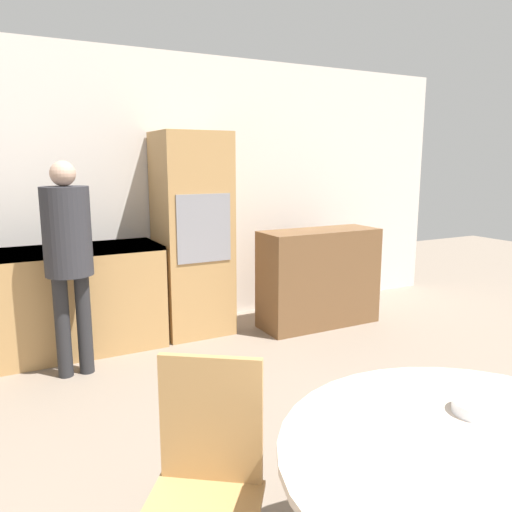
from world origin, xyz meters
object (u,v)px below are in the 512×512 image
chair_far_left (206,476)px  person_standing (68,246)px  oven_unit (192,235)px  sideboard (319,278)px  bowl_near (478,407)px  dining_table (487,511)px

chair_far_left → person_standing: (-0.12, 2.33, 0.48)m
oven_unit → chair_far_left: bearing=-110.0°
sideboard → person_standing: (-2.32, -0.13, 0.52)m
bowl_near → oven_unit: bearing=86.9°
oven_unit → dining_table: (-0.35, -3.45, -0.39)m
oven_unit → dining_table: 3.49m
oven_unit → sideboard: bearing=-18.6°
oven_unit → sideboard: 1.31m
oven_unit → chair_far_left: 3.06m
chair_far_left → bowl_near: 0.99m
sideboard → chair_far_left: 3.30m
dining_table → sideboard: bearing=63.7°
oven_unit → bowl_near: (-0.18, -3.26, -0.18)m
chair_far_left → oven_unit: bearing=105.7°
sideboard → bowl_near: sideboard is taller
oven_unit → chair_far_left: oven_unit is taller
bowl_near → chair_far_left: bearing=154.2°
dining_table → chair_far_left: size_ratio=1.42×
chair_far_left → dining_table: bearing=-5.9°
sideboard → person_standing: size_ratio=0.74×
dining_table → bowl_near: bearing=47.7°
dining_table → chair_far_left: chair_far_left is taller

